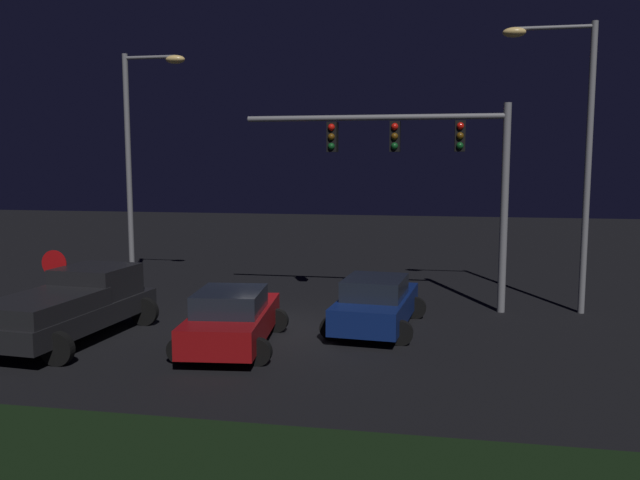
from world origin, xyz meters
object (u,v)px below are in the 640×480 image
(car_sedan_far, at_px, (232,319))
(traffic_signal_gantry, at_px, (425,156))
(street_lamp_right, at_px, (571,134))
(street_lamp_left, at_px, (139,145))
(car_sedan, at_px, (376,303))
(pickup_truck, at_px, (75,302))
(stop_sign, at_px, (55,273))

(car_sedan_far, height_order, traffic_signal_gantry, traffic_signal_gantry)
(car_sedan_far, height_order, street_lamp_right, street_lamp_right)
(street_lamp_left, bearing_deg, car_sedan, -24.58)
(pickup_truck, bearing_deg, car_sedan_far, -85.33)
(car_sedan, height_order, car_sedan_far, same)
(street_lamp_right, bearing_deg, car_sedan_far, -148.41)
(traffic_signal_gantry, bearing_deg, car_sedan_far, -131.75)
(car_sedan_far, relative_size, street_lamp_right, 0.51)
(traffic_signal_gantry, bearing_deg, stop_sign, -157.43)
(street_lamp_right, bearing_deg, stop_sign, -162.59)
(street_lamp_left, height_order, stop_sign, street_lamp_left)
(car_sedan, bearing_deg, street_lamp_left, 70.62)
(street_lamp_left, xyz_separation_m, stop_sign, (0.04, -5.61, -3.76))
(car_sedan, xyz_separation_m, car_sedan_far, (-3.44, -2.47, 0.00))
(street_lamp_right, distance_m, stop_sign, 15.82)
(street_lamp_right, relative_size, stop_sign, 3.98)
(car_sedan_far, xyz_separation_m, stop_sign, (-5.55, 0.99, 0.82))
(car_sedan_far, distance_m, street_lamp_right, 11.66)
(car_sedan_far, xyz_separation_m, traffic_signal_gantry, (4.68, 5.24, 4.16))
(car_sedan, bearing_deg, traffic_signal_gantry, -18.84)
(traffic_signal_gantry, height_order, street_lamp_right, street_lamp_right)
(street_lamp_left, distance_m, stop_sign, 6.75)
(pickup_truck, height_order, traffic_signal_gantry, traffic_signal_gantry)
(pickup_truck, relative_size, traffic_signal_gantry, 0.67)
(car_sedan, distance_m, traffic_signal_gantry, 5.15)
(pickup_truck, distance_m, car_sedan, 8.19)
(car_sedan_far, height_order, street_lamp_left, street_lamp_left)
(car_sedan, bearing_deg, car_sedan_far, 130.85)
(pickup_truck, relative_size, stop_sign, 2.49)
(car_sedan_far, bearing_deg, street_lamp_left, 34.32)
(street_lamp_left, height_order, street_lamp_right, street_lamp_right)
(street_lamp_left, distance_m, street_lamp_right, 14.68)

